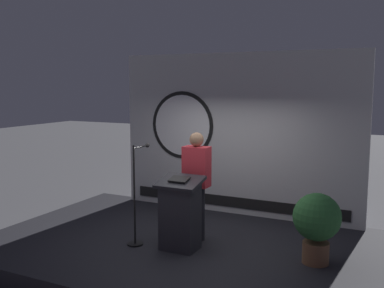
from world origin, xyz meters
name	(u,v)px	position (x,y,z in m)	size (l,w,h in m)	color
ground_plane	(193,262)	(0.00, 0.00, 0.00)	(40.00, 40.00, 0.00)	#4C4C51
stage_platform	(193,253)	(0.00, 0.00, 0.15)	(6.40, 4.00, 0.30)	black
banner_display	(234,135)	(-0.04, 1.85, 1.79)	(4.65, 0.12, 3.00)	silver
podium	(180,214)	(-0.07, -0.28, 0.83)	(0.64, 0.50, 1.09)	#26262B
speaker_person	(197,185)	(-0.03, 0.20, 1.17)	(0.40, 0.26, 1.70)	black
microphone_stand	(137,209)	(-0.76, -0.38, 0.84)	(0.24, 0.54, 1.53)	black
potted_plant	(317,221)	(1.84, 0.06, 0.89)	(0.65, 0.65, 0.97)	brown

